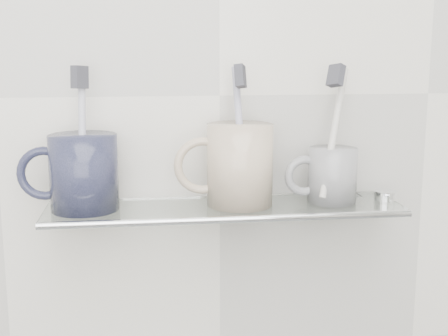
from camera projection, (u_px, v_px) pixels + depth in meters
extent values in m
plane|color=silver|center=(220.00, 96.00, 0.91)|extent=(2.50, 0.00, 2.50)
cube|color=silver|center=(225.00, 209.00, 0.88)|extent=(0.50, 0.12, 0.01)
cylinder|color=silver|center=(230.00, 219.00, 0.83)|extent=(0.50, 0.01, 0.01)
cylinder|color=silver|center=(77.00, 212.00, 0.90)|extent=(0.02, 0.03, 0.02)
cylinder|color=silver|center=(357.00, 203.00, 0.95)|extent=(0.02, 0.03, 0.02)
cylinder|color=black|center=(84.00, 172.00, 0.85)|extent=(0.11, 0.11, 0.10)
torus|color=black|center=(44.00, 173.00, 0.84)|extent=(0.07, 0.01, 0.07)
cylinder|color=silver|center=(82.00, 137.00, 0.84)|extent=(0.02, 0.03, 0.19)
cube|color=#373840|center=(80.00, 77.00, 0.82)|extent=(0.02, 0.03, 0.03)
cylinder|color=beige|center=(240.00, 165.00, 0.87)|extent=(0.10, 0.10, 0.11)
torus|color=beige|center=(203.00, 166.00, 0.87)|extent=(0.08, 0.01, 0.08)
cylinder|color=#9592BC|center=(240.00, 134.00, 0.87)|extent=(0.02, 0.06, 0.19)
cube|color=#373840|center=(240.00, 76.00, 0.85)|extent=(0.02, 0.03, 0.04)
cylinder|color=silver|center=(332.00, 175.00, 0.89)|extent=(0.09, 0.09, 0.08)
torus|color=silver|center=(305.00, 176.00, 0.89)|extent=(0.06, 0.01, 0.06)
cylinder|color=silver|center=(334.00, 132.00, 0.88)|extent=(0.06, 0.07, 0.18)
cube|color=#373840|center=(336.00, 75.00, 0.87)|extent=(0.03, 0.03, 0.04)
cylinder|color=silver|center=(385.00, 195.00, 0.91)|extent=(0.03, 0.03, 0.01)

